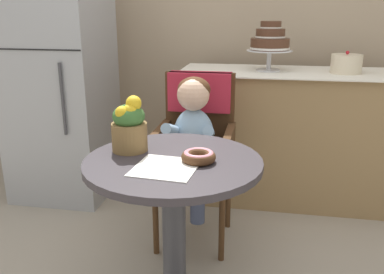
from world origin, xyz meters
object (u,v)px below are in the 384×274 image
(tiered_cake_stand, at_px, (270,41))
(round_layer_cake, at_px, (346,64))
(cafe_table, at_px, (174,207))
(wicker_chair, at_px, (197,130))
(flower_vase, at_px, (129,124))
(refrigerator, at_px, (59,77))
(donut_front, at_px, (199,156))
(seated_child, at_px, (192,131))

(tiered_cake_stand, distance_m, round_layer_cake, 0.51)
(cafe_table, relative_size, round_layer_cake, 3.74)
(wicker_chair, distance_m, flower_vase, 0.67)
(cafe_table, xyz_separation_m, refrigerator, (-1.05, 1.10, 0.34))
(tiered_cake_stand, bearing_deg, wicker_chair, -122.00)
(cafe_table, xyz_separation_m, donut_front, (0.11, -0.01, 0.24))
(flower_vase, xyz_separation_m, tiered_cake_stand, (0.56, 1.23, 0.26))
(cafe_table, bearing_deg, donut_front, -6.42)
(cafe_table, relative_size, donut_front, 5.26)
(seated_child, relative_size, tiered_cake_stand, 2.26)
(wicker_chair, height_order, round_layer_cake, round_layer_cake)
(wicker_chair, height_order, tiered_cake_stand, tiered_cake_stand)
(cafe_table, distance_m, donut_front, 0.26)
(donut_front, bearing_deg, round_layer_cake, 60.00)
(tiered_cake_stand, relative_size, refrigerator, 0.19)
(tiered_cake_stand, height_order, round_layer_cake, tiered_cake_stand)
(donut_front, bearing_deg, refrigerator, 136.11)
(cafe_table, distance_m, refrigerator, 1.56)
(round_layer_cake, bearing_deg, flower_vase, -131.21)
(tiered_cake_stand, bearing_deg, refrigerator, -171.93)
(wicker_chair, bearing_deg, seated_child, -93.97)
(cafe_table, xyz_separation_m, wicker_chair, (-0.02, 0.69, 0.13))
(wicker_chair, height_order, refrigerator, refrigerator)
(refrigerator, bearing_deg, tiered_cake_stand, 8.07)
(flower_vase, bearing_deg, wicker_chair, 73.33)
(cafe_table, height_order, wicker_chair, wicker_chair)
(seated_child, bearing_deg, round_layer_cake, 40.50)
(cafe_table, height_order, refrigerator, refrigerator)
(flower_vase, bearing_deg, round_layer_cake, 48.79)
(wicker_chair, xyz_separation_m, flower_vase, (-0.18, -0.62, 0.20))
(donut_front, relative_size, tiered_cake_stand, 0.43)
(cafe_table, height_order, donut_front, donut_front)
(seated_child, distance_m, donut_front, 0.57)
(round_layer_cake, bearing_deg, tiered_cake_stand, 177.49)
(refrigerator, bearing_deg, round_layer_cake, 5.37)
(donut_front, distance_m, flower_vase, 0.33)
(seated_child, xyz_separation_m, round_layer_cake, (0.87, 0.74, 0.28))
(round_layer_cake, bearing_deg, wicker_chair, -145.98)
(wicker_chair, distance_m, seated_child, 0.16)
(donut_front, height_order, tiered_cake_stand, tiered_cake_stand)
(cafe_table, distance_m, flower_vase, 0.39)
(wicker_chair, relative_size, flower_vase, 4.04)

